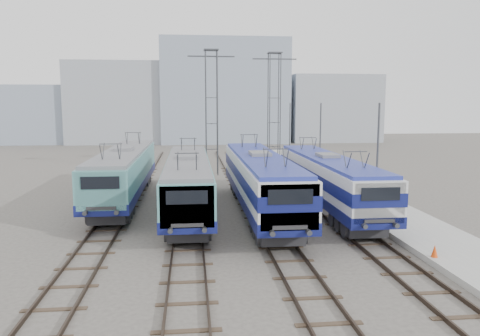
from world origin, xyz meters
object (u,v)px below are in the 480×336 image
locomotive_far_left (124,171)px  safety_cone (435,251)px  locomotive_center_left (188,180)px  locomotive_center_right (260,178)px  mast_mid (320,146)px  catenary_tower_west (212,107)px  catenary_tower_east (274,106)px  mast_front (377,164)px  locomotive_far_right (328,177)px  mast_rear (290,136)px

locomotive_far_left → safety_cone: (15.25, -14.60, -1.67)m
locomotive_center_left → locomotive_center_right: (4.50, -0.58, 0.18)m
mast_mid → safety_cone: size_ratio=12.71×
catenary_tower_west → catenary_tower_east: (6.50, 2.00, 0.00)m
locomotive_center_left → safety_cone: (10.75, -10.51, -1.58)m
locomotive_far_left → mast_front: size_ratio=2.58×
locomotive_center_left → locomotive_far_left: bearing=137.8°
locomotive_center_right → locomotive_far_left: bearing=152.6°
locomotive_far_left → safety_cone: bearing=-43.7°
catenary_tower_west → catenary_tower_east: 6.80m
mast_mid → locomotive_center_left: bearing=-142.2°
locomotive_far_right → catenary_tower_east: size_ratio=1.44×
mast_front → safety_cone: mast_front is taller
mast_mid → locomotive_far_left: bearing=-164.2°
catenary_tower_east → locomotive_far_left: bearing=-132.8°
locomotive_far_left → locomotive_center_right: bearing=-27.4°
locomotive_far_left → catenary_tower_east: catenary_tower_east is taller
mast_front → catenary_tower_west: bearing=113.3°
locomotive_center_left → catenary_tower_west: bearing=82.2°
locomotive_far_left → safety_cone: 21.18m
mast_rear → mast_mid: bearing=-90.0°
locomotive_center_right → mast_mid: size_ratio=2.62×
locomotive_far_left → locomotive_center_left: bearing=-42.2°
locomotive_center_left → catenary_tower_west: (2.25, 16.42, 4.48)m
mast_rear → safety_cone: (-0.10, -30.93, -2.92)m
mast_front → mast_rear: same height
locomotive_center_right → mast_front: (6.35, -3.00, 1.16)m
locomotive_far_left → mast_rear: bearing=46.8°
locomotive_center_left → mast_front: 11.50m
locomotive_center_left → mast_front: bearing=-18.3°
locomotive_center_left → catenary_tower_east: size_ratio=1.44×
locomotive_center_right → catenary_tower_east: catenary_tower_east is taller
locomotive_center_left → mast_mid: 13.80m
locomotive_far_right → catenary_tower_east: catenary_tower_east is taller
locomotive_far_left → mast_rear: 22.45m
locomotive_center_left → locomotive_center_right: bearing=-7.3°
mast_front → locomotive_far_left: bearing=153.5°
locomotive_center_left → locomotive_far_right: bearing=-0.7°
safety_cone → mast_front: bearing=89.2°
locomotive_far_left → locomotive_far_right: (13.50, -4.20, -0.03)m
locomotive_center_left → locomotive_far_right: locomotive_far_right is taller
mast_front → mast_rear: (0.00, 24.00, 0.00)m
catenary_tower_east → mast_rear: bearing=43.6°
catenary_tower_east → safety_cone: catenary_tower_east is taller
locomotive_far_right → mast_front: size_ratio=2.47×
locomotive_center_right → mast_rear: mast_rear is taller
locomotive_far_left → locomotive_center_right: 10.14m
catenary_tower_east → mast_front: (2.10, -22.00, -3.14)m
catenary_tower_west → mast_rear: (8.60, 4.00, -3.14)m
locomotive_center_right → catenary_tower_east: 19.93m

